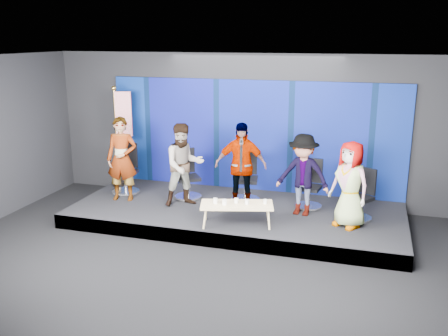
{
  "coord_description": "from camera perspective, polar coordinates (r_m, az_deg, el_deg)",
  "views": [
    {
      "loc": [
        2.66,
        -7.28,
        3.89
      ],
      "look_at": [
        -0.25,
        2.4,
        1.19
      ],
      "focal_mm": 40.0,
      "sensor_mm": 36.0,
      "label": 1
    }
  ],
  "objects": [
    {
      "name": "panelist_e",
      "position": [
        9.79,
        14.2,
        -1.84
      ],
      "size": [
        0.98,
        0.9,
        1.68
      ],
      "primitive_type": "imported",
      "rotation": [
        0.0,
        0.0,
        -0.58
      ],
      "color": "black",
      "rests_on": "riser"
    },
    {
      "name": "flag_stand",
      "position": [
        12.26,
        -11.65,
        3.83
      ],
      "size": [
        0.56,
        0.32,
        2.44
      ],
      "rotation": [
        0.0,
        0.0,
        0.27
      ],
      "color": "black",
      "rests_on": "riser"
    },
    {
      "name": "mug_d",
      "position": [
        9.65,
        2.63,
        -3.89
      ],
      "size": [
        0.08,
        0.08,
        0.09
      ],
      "primitive_type": "cylinder",
      "color": "silver",
      "rests_on": "coffee_table"
    },
    {
      "name": "coffee_table",
      "position": [
        9.69,
        1.47,
        -4.31
      ],
      "size": [
        1.5,
        0.94,
        0.43
      ],
      "rotation": [
        0.0,
        0.0,
        0.27
      ],
      "color": "tan",
      "rests_on": "riser"
    },
    {
      "name": "chair_b",
      "position": [
        11.34,
        -4.22,
        -1.62
      ],
      "size": [
        0.87,
        0.87,
        1.11
      ],
      "rotation": [
        0.0,
        0.0,
        0.62
      ],
      "color": "silver",
      "rests_on": "riser"
    },
    {
      "name": "mug_a",
      "position": [
        9.69,
        -0.99,
        -3.77
      ],
      "size": [
        0.09,
        0.09,
        0.1
      ],
      "primitive_type": "cylinder",
      "color": "silver",
      "rests_on": "coffee_table"
    },
    {
      "name": "riser",
      "position": [
        10.8,
        1.42,
        -5.32
      ],
      "size": [
        7.0,
        3.0,
        0.3
      ],
      "primitive_type": "cube",
      "color": "black",
      "rests_on": "ground"
    },
    {
      "name": "room_walls",
      "position": [
        7.89,
        -3.31,
        4.25
      ],
      "size": [
        10.02,
        8.02,
        3.51
      ],
      "color": "black",
      "rests_on": "ground"
    },
    {
      "name": "panelist_a",
      "position": [
        11.27,
        -11.59,
        1.01
      ],
      "size": [
        0.75,
        0.56,
        1.87
      ],
      "primitive_type": "imported",
      "rotation": [
        0.0,
        0.0,
        0.18
      ],
      "color": "black",
      "rests_on": "riser"
    },
    {
      "name": "panelist_d",
      "position": [
        10.25,
        9.0,
        -0.78
      ],
      "size": [
        1.17,
        0.78,
        1.69
      ],
      "primitive_type": "imported",
      "rotation": [
        0.0,
        0.0,
        -0.15
      ],
      "color": "black",
      "rests_on": "riser"
    },
    {
      "name": "chair_d",
      "position": [
        10.86,
        9.75,
        -2.68
      ],
      "size": [
        0.67,
        0.67,
        1.04
      ],
      "rotation": [
        0.0,
        0.0,
        -0.15
      ],
      "color": "silver",
      "rests_on": "riser"
    },
    {
      "name": "chair_a",
      "position": [
        11.9,
        -11.14,
        -1.0
      ],
      "size": [
        0.76,
        0.76,
        1.16
      ],
      "rotation": [
        0.0,
        0.0,
        0.18
      ],
      "color": "silver",
      "rests_on": "riser"
    },
    {
      "name": "backdrop",
      "position": [
        11.76,
        3.34,
        3.69
      ],
      "size": [
        7.0,
        0.08,
        2.6
      ],
      "primitive_type": "cube",
      "color": "navy",
      "rests_on": "riser"
    },
    {
      "name": "ground",
      "position": [
        8.67,
        -3.06,
        -11.73
      ],
      "size": [
        10.0,
        10.0,
        0.0
      ],
      "primitive_type": "plane",
      "color": "black",
      "rests_on": "ground"
    },
    {
      "name": "mug_c",
      "position": [
        9.72,
        1.4,
        -3.75
      ],
      "size": [
        0.08,
        0.08,
        0.09
      ],
      "primitive_type": "cylinder",
      "color": "silver",
      "rests_on": "coffee_table"
    },
    {
      "name": "mug_b",
      "position": [
        9.6,
        0.06,
        -3.93
      ],
      "size": [
        0.09,
        0.09,
        0.11
      ],
      "primitive_type": "cylinder",
      "color": "silver",
      "rests_on": "coffee_table"
    },
    {
      "name": "mug_e",
      "position": [
        9.71,
        4.72,
        -3.84
      ],
      "size": [
        0.07,
        0.07,
        0.08
      ],
      "primitive_type": "cylinder",
      "color": "silver",
      "rests_on": "coffee_table"
    },
    {
      "name": "chair_c",
      "position": [
        11.13,
        2.51,
        -1.85
      ],
      "size": [
        0.75,
        0.75,
        1.15
      ],
      "rotation": [
        0.0,
        0.0,
        0.19
      ],
      "color": "silver",
      "rests_on": "riser"
    },
    {
      "name": "panelist_c",
      "position": [
        10.5,
        1.92,
        0.26
      ],
      "size": [
        1.15,
        0.65,
        1.86
      ],
      "primitive_type": "imported",
      "rotation": [
        0.0,
        0.0,
        0.19
      ],
      "color": "black",
      "rests_on": "riser"
    },
    {
      "name": "panelist_b",
      "position": [
        10.72,
        -4.6,
        0.36
      ],
      "size": [
        1.11,
        1.06,
        1.8
      ],
      "primitive_type": "imported",
      "rotation": [
        0.0,
        0.0,
        0.62
      ],
      "color": "black",
      "rests_on": "riser"
    },
    {
      "name": "chair_e",
      "position": [
        10.37,
        15.25,
        -3.86
      ],
      "size": [
        0.81,
        0.81,
        1.04
      ],
      "rotation": [
        0.0,
        0.0,
        -0.58
      ],
      "color": "silver",
      "rests_on": "riser"
    }
  ]
}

